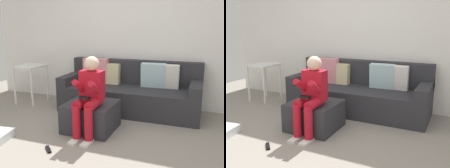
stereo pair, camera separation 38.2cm
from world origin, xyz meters
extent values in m
plane|color=gray|center=(0.00, 0.00, 0.00)|extent=(7.36, 7.36, 0.00)
cube|color=white|center=(0.00, 2.17, 1.32)|extent=(5.66, 0.10, 2.65)
cube|color=#2D2D33|center=(0.17, 1.69, 0.21)|extent=(2.35, 0.86, 0.42)
cube|color=#2D2D33|center=(0.17, 2.02, 0.63)|extent=(2.35, 0.19, 0.43)
cube|color=#2D2D33|center=(-0.91, 1.69, 0.50)|extent=(0.19, 0.86, 0.16)
cube|color=#2D2D33|center=(1.25, 1.69, 0.50)|extent=(0.19, 0.86, 0.16)
cube|color=pink|center=(-0.51, 1.84, 0.65)|extent=(0.46, 0.19, 0.45)
cube|color=beige|center=(-0.25, 1.85, 0.60)|extent=(0.37, 0.14, 0.37)
cube|color=white|center=(0.76, 1.86, 0.62)|extent=(0.40, 0.16, 0.41)
cube|color=silver|center=(0.54, 1.85, 0.63)|extent=(0.41, 0.19, 0.42)
cube|color=#2D2D33|center=(-0.11, 0.75, 0.20)|extent=(0.67, 0.65, 0.39)
cube|color=red|center=(-0.05, 0.67, 0.66)|extent=(0.31, 0.18, 0.41)
sphere|color=beige|center=(-0.05, 0.67, 0.96)|extent=(0.20, 0.20, 0.20)
cylinder|color=red|center=(-0.14, 0.51, 0.46)|extent=(0.13, 0.31, 0.13)
cylinder|color=red|center=(-0.14, 0.36, 0.24)|extent=(0.11, 0.11, 0.43)
cube|color=white|center=(-0.14, 0.30, 0.01)|extent=(0.10, 0.22, 0.03)
cylinder|color=red|center=(-0.16, 0.54, 0.65)|extent=(0.08, 0.35, 0.28)
cylinder|color=red|center=(0.03, 0.51, 0.46)|extent=(0.13, 0.31, 0.13)
cylinder|color=red|center=(0.03, 0.36, 0.24)|extent=(0.11, 0.11, 0.43)
cube|color=white|center=(0.03, 0.30, 0.01)|extent=(0.10, 0.22, 0.03)
cylinder|color=red|center=(0.06, 0.54, 0.65)|extent=(0.08, 0.35, 0.28)
cube|color=black|center=(-0.05, 0.43, 0.56)|extent=(0.14, 0.06, 0.03)
cube|color=white|center=(-1.74, 1.57, 0.70)|extent=(0.45, 0.54, 0.03)
cylinder|color=white|center=(-1.94, 1.33, 0.34)|extent=(0.04, 0.04, 0.68)
cylinder|color=white|center=(-1.55, 1.33, 0.34)|extent=(0.04, 0.04, 0.68)
cylinder|color=white|center=(-1.94, 1.81, 0.34)|extent=(0.04, 0.04, 0.68)
cylinder|color=white|center=(-1.55, 1.81, 0.34)|extent=(0.04, 0.04, 0.68)
cube|color=black|center=(-0.33, -0.01, 0.01)|extent=(0.15, 0.15, 0.02)
camera|label=1|loc=(1.35, -2.37, 1.45)|focal=41.12mm
camera|label=2|loc=(1.70, -2.22, 1.45)|focal=41.12mm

